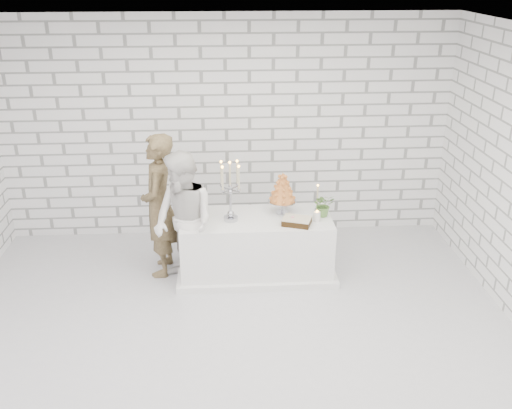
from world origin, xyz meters
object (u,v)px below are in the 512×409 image
candelabra (230,191)px  croquembouche (282,193)px  groom (159,206)px  cake_table (256,246)px  bride (184,223)px

candelabra → croquembouche: 0.66m
candelabra → croquembouche: (0.63, 0.17, -0.11)m
groom → cake_table: bearing=86.5°
groom → candelabra: size_ratio=2.40×
groom → bride: 0.49m
cake_table → bride: 0.99m
groom → croquembouche: 1.48m
bride → croquembouche: size_ratio=3.14×
cake_table → croquembouche: bearing=19.5°
groom → bride: (0.31, -0.38, -0.06)m
groom → candelabra: groom is taller
candelabra → croquembouche: bearing=15.1°
bride → croquembouche: bride is taller
groom → croquembouche: (1.48, -0.01, 0.13)m
bride → croquembouche: (1.16, 0.37, 0.19)m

